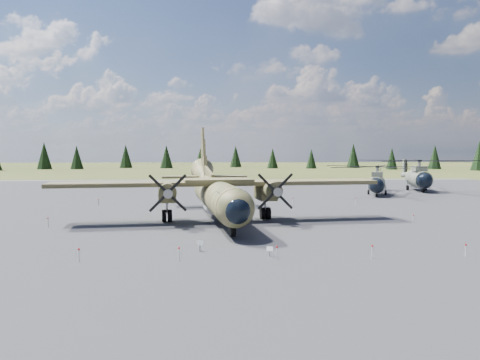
{
  "coord_description": "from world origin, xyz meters",
  "views": [
    {
      "loc": [
        -1.86,
        -41.81,
        6.67
      ],
      "look_at": [
        0.59,
        2.0,
        4.0
      ],
      "focal_mm": 35.0,
      "sensor_mm": 36.0,
      "label": 1
    }
  ],
  "objects": [
    {
      "name": "treeline",
      "position": [
        -5.8,
        3.29,
        4.81
      ],
      "size": [
        326.12,
        323.77,
        10.96
      ],
      "color": "black",
      "rests_on": "ground"
    },
    {
      "name": "transport_plane",
      "position": [
        -1.64,
        3.78,
        2.94
      ],
      "size": [
        31.12,
        28.11,
        10.24
      ],
      "rotation": [
        0.0,
        0.0,
        0.12
      ],
      "color": "#3E4224",
      "rests_on": "ground"
    },
    {
      "name": "helicopter_mid",
      "position": [
        32.74,
        35.31,
        3.76
      ],
      "size": [
        24.53,
        26.12,
        5.3
      ],
      "rotation": [
        0.0,
        0.0,
        -0.2
      ],
      "color": "gray",
      "rests_on": "ground"
    },
    {
      "name": "helicopter_near",
      "position": [
        23.01,
        27.96,
        3.2
      ],
      "size": [
        22.88,
        22.88,
        4.52
      ],
      "rotation": [
        0.0,
        0.0,
        -0.36
      ],
      "color": "gray",
      "rests_on": "ground"
    },
    {
      "name": "info_placard_right",
      "position": [
        1.67,
        -12.6,
        0.43
      ],
      "size": [
        0.44,
        0.29,
        0.64
      ],
      "rotation": [
        0.0,
        0.0,
        -0.32
      ],
      "color": "gray",
      "rests_on": "ground"
    },
    {
      "name": "info_placard_left",
      "position": [
        -2.81,
        -10.86,
        0.51
      ],
      "size": [
        0.49,
        0.22,
        0.76
      ],
      "rotation": [
        0.0,
        0.0,
        0.04
      ],
      "color": "gray",
      "rests_on": "ground"
    },
    {
      "name": "ground",
      "position": [
        0.0,
        0.0,
        0.0
      ],
      "size": [
        500.0,
        500.0,
        0.0
      ],
      "primitive_type": "plane",
      "color": "brown",
      "rests_on": "ground"
    },
    {
      "name": "barrier_fence",
      "position": [
        -0.46,
        -0.08,
        0.51
      ],
      "size": [
        33.12,
        29.62,
        0.85
      ],
      "color": "silver",
      "rests_on": "ground"
    },
    {
      "name": "apron",
      "position": [
        0.0,
        10.0,
        0.0
      ],
      "size": [
        120.0,
        120.0,
        0.04
      ],
      "primitive_type": "cube",
      "color": "slate",
      "rests_on": "ground"
    }
  ]
}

